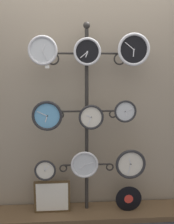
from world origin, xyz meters
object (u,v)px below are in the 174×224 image
at_px(vinyl_record, 129,199).
at_px(clock_bottom_left, 45,170).
at_px(clock_top_left, 43,50).
at_px(clock_middle_center, 91,117).
at_px(clock_top_right, 134,50).
at_px(clock_top_center, 88,52).
at_px(clock_middle_right, 125,111).
at_px(clock_bottom_right, 131,164).
at_px(clock_middle_left, 47,116).
at_px(picture_frame, 52,197).
at_px(clock_bottom_center, 85,165).
at_px(display_stand, 87,147).

bearing_deg(vinyl_record, clock_bottom_left, 179.86).
relative_size(clock_top_left, clock_middle_center, 1.10).
xyz_separation_m(clock_top_right, vinyl_record, (-0.00, 0.02, -1.58)).
xyz_separation_m(clock_top_center, clock_middle_right, (0.39, 0.01, -0.60)).
relative_size(clock_middle_right, clock_bottom_right, 0.72).
bearing_deg(clock_middle_left, clock_bottom_right, 0.53).
bearing_deg(clock_bottom_right, clock_top_right, -164.16).
bearing_deg(clock_top_left, clock_middle_center, 1.09).
xyz_separation_m(clock_middle_right, picture_frame, (-0.77, 0.02, -0.93)).
bearing_deg(clock_top_right, vinyl_record, 92.14).
relative_size(clock_middle_center, clock_bottom_center, 0.89).
distance_m(clock_top_left, clock_bottom_center, 1.23).
bearing_deg(clock_top_center, clock_middle_center, -8.26).
xyz_separation_m(clock_middle_left, clock_bottom_left, (-0.04, 0.03, -0.58)).
relative_size(clock_top_center, picture_frame, 0.70).
bearing_deg(vinyl_record, display_stand, 168.00).
bearing_deg(clock_top_right, clock_bottom_left, 178.74).
xyz_separation_m(clock_middle_left, clock_middle_center, (0.44, 0.03, -0.03)).
distance_m(clock_top_left, clock_top_right, 0.88).
height_order(clock_middle_right, vinyl_record, clock_middle_right).
xyz_separation_m(display_stand, picture_frame, (-0.38, -0.06, -0.53)).
bearing_deg(clock_middle_left, display_stand, 16.60).
xyz_separation_m(clock_bottom_left, clock_bottom_center, (0.41, -0.01, 0.06)).
xyz_separation_m(clock_top_center, clock_bottom_center, (-0.03, -0.02, -1.15)).
distance_m(clock_top_center, clock_middle_right, 0.71).
distance_m(clock_top_right, clock_bottom_left, 1.52).
bearing_deg(clock_middle_center, clock_top_right, -3.21).
distance_m(clock_middle_center, clock_bottom_right, 0.66).
bearing_deg(display_stand, clock_bottom_right, -13.77).
distance_m(clock_middle_center, clock_middle_right, 0.36).
xyz_separation_m(clock_bottom_left, picture_frame, (0.06, 0.04, -0.32)).
xyz_separation_m(clock_top_center, clock_bottom_left, (-0.44, -0.01, -1.21)).
xyz_separation_m(clock_top_center, vinyl_record, (0.45, -0.01, -1.56)).
bearing_deg(clock_top_center, clock_top_left, -178.14).
height_order(clock_top_center, clock_top_right, clock_top_right).
relative_size(clock_top_left, clock_bottom_right, 0.88).
distance_m(clock_top_right, clock_middle_left, 1.07).
height_order(clock_top_center, clock_middle_center, clock_top_center).
relative_size(clock_bottom_left, clock_bottom_right, 0.70).
bearing_deg(clock_bottom_left, clock_top_center, 1.11).
distance_m(clock_top_center, clock_bottom_left, 1.29).
bearing_deg(clock_middle_center, vinyl_record, -0.80).
bearing_deg(clock_middle_center, picture_frame, 175.63).
height_order(display_stand, vinyl_record, display_stand).
relative_size(clock_middle_center, clock_bottom_right, 0.80).
bearing_deg(clock_bottom_center, clock_top_right, -0.63).
height_order(clock_middle_right, clock_bottom_left, clock_middle_right).
bearing_deg(vinyl_record, clock_top_right, -87.86).
xyz_separation_m(clock_top_right, clock_bottom_right, (0.00, 0.00, -1.18)).
bearing_deg(clock_bottom_right, clock_middle_left, -179.47).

